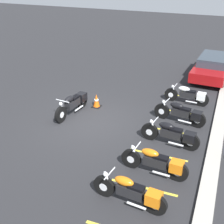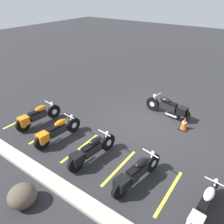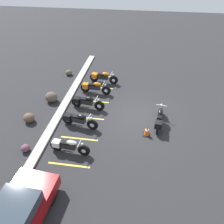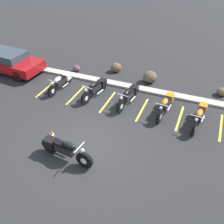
# 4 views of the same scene
# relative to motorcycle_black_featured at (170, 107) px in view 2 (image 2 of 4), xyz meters

# --- Properties ---
(ground) EXTENTS (60.00, 60.00, 0.00)m
(ground) POSITION_rel_motorcycle_black_featured_xyz_m (0.47, 1.02, -0.50)
(ground) COLOR #262628
(motorcycle_black_featured) EXTENTS (2.37, 0.72, 0.94)m
(motorcycle_black_featured) POSITION_rel_motorcycle_black_featured_xyz_m (0.00, 0.00, 0.00)
(motorcycle_black_featured) COLOR black
(motorcycle_black_featured) RESTS_ON ground
(parked_bike_0) EXTENTS (0.60, 2.13, 0.84)m
(parked_bike_0) POSITION_rel_motorcycle_black_featured_xyz_m (-2.91, 4.65, -0.05)
(parked_bike_0) COLOR black
(parked_bike_0) RESTS_ON ground
(parked_bike_1) EXTENTS (0.77, 2.25, 0.89)m
(parked_bike_1) POSITION_rel_motorcycle_black_featured_xyz_m (-0.81, 4.69, -0.02)
(parked_bike_1) COLOR black
(parked_bike_1) RESTS_ON ground
(parked_bike_2) EXTENTS (0.69, 2.26, 0.89)m
(parked_bike_2) POSITION_rel_motorcycle_black_featured_xyz_m (1.06, 4.68, -0.02)
(parked_bike_2) COLOR black
(parked_bike_2) RESTS_ON ground
(parked_bike_3) EXTENTS (0.64, 2.26, 0.89)m
(parked_bike_3) POSITION_rel_motorcycle_black_featured_xyz_m (2.99, 4.57, -0.02)
(parked_bike_3) COLOR black
(parked_bike_3) RESTS_ON ground
(parked_bike_4) EXTENTS (0.68, 2.26, 0.89)m
(parked_bike_4) POSITION_rel_motorcycle_black_featured_xyz_m (4.62, 4.27, -0.02)
(parked_bike_4) COLOR black
(parked_bike_4) RESTS_ON ground
(concrete_curb) EXTENTS (18.00, 0.50, 0.12)m
(concrete_curb) POSITION_rel_motorcycle_black_featured_xyz_m (0.47, 6.21, -0.44)
(concrete_curb) COLOR #A8A399
(concrete_curb) RESTS_ON ground
(landscape_rock_0) EXTENTS (0.93, 0.96, 0.68)m
(landscape_rock_0) POSITION_rel_motorcycle_black_featured_xyz_m (1.47, 7.23, -0.16)
(landscape_rock_0) COLOR brown
(landscape_rock_0) RESTS_ON ground
(traffic_cone) EXTENTS (0.40, 0.40, 0.64)m
(traffic_cone) POSITION_rel_motorcycle_black_featured_xyz_m (-0.99, 0.68, -0.20)
(traffic_cone) COLOR black
(traffic_cone) RESTS_ON ground
(stall_line_1) EXTENTS (0.10, 2.10, 0.00)m
(stall_line_1) POSITION_rel_motorcycle_black_featured_xyz_m (-1.87, 4.36, -0.50)
(stall_line_1) COLOR gold
(stall_line_1) RESTS_ON ground
(stall_line_2) EXTENTS (0.10, 2.10, 0.00)m
(stall_line_2) POSITION_rel_motorcycle_black_featured_xyz_m (0.01, 4.36, -0.50)
(stall_line_2) COLOR gold
(stall_line_2) RESTS_ON ground
(stall_line_3) EXTENTS (0.10, 2.10, 0.00)m
(stall_line_3) POSITION_rel_motorcycle_black_featured_xyz_m (1.89, 4.36, -0.50)
(stall_line_3) COLOR gold
(stall_line_3) RESTS_ON ground
(stall_line_4) EXTENTS (0.10, 2.10, 0.00)m
(stall_line_4) POSITION_rel_motorcycle_black_featured_xyz_m (3.76, 4.36, -0.50)
(stall_line_4) COLOR gold
(stall_line_4) RESTS_ON ground
(stall_line_5) EXTENTS (0.10, 2.10, 0.00)m
(stall_line_5) POSITION_rel_motorcycle_black_featured_xyz_m (5.64, 4.36, -0.50)
(stall_line_5) COLOR gold
(stall_line_5) RESTS_ON ground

